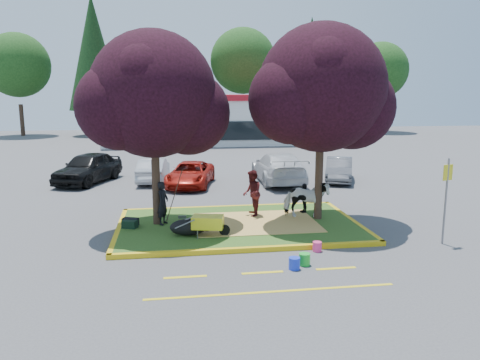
{
  "coord_description": "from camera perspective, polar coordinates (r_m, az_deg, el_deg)",
  "views": [
    {
      "loc": [
        -2.29,
        -15.5,
        4.63
      ],
      "look_at": [
        0.11,
        0.5,
        1.58
      ],
      "focal_mm": 35.0,
      "sensor_mm": 36.0,
      "label": 1
    }
  ],
  "objects": [
    {
      "name": "fire_lane_stripe_c",
      "position": [
        12.94,
        11.62,
        -10.51
      ],
      "size": [
        1.1,
        0.12,
        0.01
      ],
      "primitive_type": "cube",
      "color": "yellow",
      "rests_on": "ground"
    },
    {
      "name": "gear_bag_dark",
      "position": [
        16.39,
        -13.21,
        -5.0
      ],
      "size": [
        0.59,
        0.45,
        0.27
      ],
      "primitive_type": "cube",
      "rotation": [
        0.0,
        0.0,
        -0.37
      ],
      "color": "black",
      "rests_on": "median_island"
    },
    {
      "name": "cow",
      "position": [
        16.94,
        8.06,
        -2.35
      ],
      "size": [
        1.8,
        1.24,
        1.39
      ],
      "primitive_type": "imported",
      "rotation": [
        0.0,
        0.0,
        1.24
      ],
      "color": "white",
      "rests_on": "median_island"
    },
    {
      "name": "curb_right",
      "position": [
        17.36,
        13.36,
        -4.84
      ],
      "size": [
        0.16,
        5.3,
        0.15
      ],
      "primitive_type": "cube",
      "color": "gold",
      "rests_on": "ground"
    },
    {
      "name": "curb_near",
      "position": [
        13.89,
        1.44,
        -8.48
      ],
      "size": [
        8.3,
        0.16,
        0.15
      ],
      "primitive_type": "cube",
      "color": "gold",
      "rests_on": "ground"
    },
    {
      "name": "tree_purple_right",
      "position": [
        16.52,
        10.0,
        10.27
      ],
      "size": [
        5.3,
        4.4,
        6.82
      ],
      "color": "black",
      "rests_on": "median_island"
    },
    {
      "name": "fire_lane_long",
      "position": [
        11.34,
        3.97,
        -13.43
      ],
      "size": [
        6.0,
        0.1,
        0.01
      ],
      "primitive_type": "cube",
      "color": "yellow",
      "rests_on": "ground"
    },
    {
      "name": "curb_far",
      "position": [
        18.78,
        -1.29,
        -3.37
      ],
      "size": [
        8.3,
        0.16,
        0.15
      ],
      "primitive_type": "cube",
      "color": "gold",
      "rests_on": "ground"
    },
    {
      "name": "handler",
      "position": [
        16.22,
        -9.39,
        -2.79
      ],
      "size": [
        0.54,
        0.64,
        1.49
      ],
      "primitive_type": "imported",
      "rotation": [
        0.0,
        0.0,
        1.17
      ],
      "color": "black",
      "rests_on": "median_island"
    },
    {
      "name": "fire_lane_stripe_b",
      "position": [
        12.42,
        2.75,
        -11.21
      ],
      "size": [
        1.1,
        0.12,
        0.01
      ],
      "primitive_type": "cube",
      "color": "yellow",
      "rests_on": "ground"
    },
    {
      "name": "bucket_blue",
      "position": [
        12.66,
        6.64,
        -10.06
      ],
      "size": [
        0.31,
        0.31,
        0.32
      ],
      "primitive_type": "cylinder",
      "rotation": [
        0.0,
        0.0,
        -0.02
      ],
      "color": "blue",
      "rests_on": "ground"
    },
    {
      "name": "wheelbarrow",
      "position": [
        14.78,
        -3.91,
        -5.17
      ],
      "size": [
        1.75,
        0.78,
        0.66
      ],
      "rotation": [
        0.0,
        0.0,
        -0.22
      ],
      "color": "black",
      "rests_on": "median_island"
    },
    {
      "name": "gear_bag_green",
      "position": [
        16.15,
        -13.28,
        -5.26
      ],
      "size": [
        0.56,
        0.46,
        0.26
      ],
      "primitive_type": "cube",
      "rotation": [
        0.0,
        0.0,
        -0.38
      ],
      "color": "black",
      "rests_on": "median_island"
    },
    {
      "name": "car_black",
      "position": [
        25.43,
        -18.03,
        1.45
      ],
      "size": [
        3.46,
        4.99,
        1.58
      ],
      "primitive_type": "imported",
      "rotation": [
        0.0,
        0.0,
        -0.38
      ],
      "color": "black",
      "rests_on": "ground"
    },
    {
      "name": "sign_post",
      "position": [
        15.52,
        23.86,
        -1.27
      ],
      "size": [
        0.36,
        0.15,
        2.67
      ],
      "rotation": [
        0.0,
        0.0,
        0.32
      ],
      "color": "slate",
      "rests_on": "ground"
    },
    {
      "name": "straw_bedding",
      "position": [
        16.39,
        1.95,
        -5.18
      ],
      "size": [
        4.2,
        3.0,
        0.01
      ],
      "primitive_type": "cube",
      "color": "tan",
      "rests_on": "median_island"
    },
    {
      "name": "median_island",
      "position": [
        16.32,
        -0.13,
        -5.54
      ],
      "size": [
        8.0,
        5.0,
        0.15
      ],
      "primitive_type": "cube",
      "color": "#294916",
      "rests_on": "ground"
    },
    {
      "name": "bucket_pink",
      "position": [
        14.11,
        9.38,
        -8.01
      ],
      "size": [
        0.27,
        0.27,
        0.29
      ],
      "primitive_type": "cylinder",
      "rotation": [
        0.0,
        0.0,
        -0.01
      ],
      "color": "#F93780",
      "rests_on": "ground"
    },
    {
      "name": "retail_building",
      "position": [
        43.76,
        -2.92,
        7.53
      ],
      "size": [
        20.4,
        8.4,
        4.4
      ],
      "color": "silver",
      "rests_on": "ground"
    },
    {
      "name": "bucket_green",
      "position": [
        12.98,
        7.87,
        -9.56
      ],
      "size": [
        0.4,
        0.4,
        0.33
      ],
      "primitive_type": "cylinder",
      "rotation": [
        0.0,
        0.0,
        -0.39
      ],
      "color": "green",
      "rests_on": "ground"
    },
    {
      "name": "car_red",
      "position": [
        23.49,
        -6.07,
        0.72
      ],
      "size": [
        2.9,
        4.64,
        1.2
      ],
      "primitive_type": "imported",
      "rotation": [
        0.0,
        0.0,
        -0.23
      ],
      "color": "#A1170D",
      "rests_on": "ground"
    },
    {
      "name": "curb_left",
      "position": [
        16.25,
        -14.59,
        -5.96
      ],
      "size": [
        0.16,
        5.3,
        0.15
      ],
      "primitive_type": "cube",
      "color": "gold",
      "rests_on": "ground"
    },
    {
      "name": "ground",
      "position": [
        16.34,
        -0.13,
        -5.79
      ],
      "size": [
        90.0,
        90.0,
        0.0
      ],
      "primitive_type": "plane",
      "color": "#424244",
      "rests_on": "ground"
    },
    {
      "name": "car_grey",
      "position": [
        25.17,
        11.98,
        1.26
      ],
      "size": [
        2.57,
        3.97,
        1.23
      ],
      "primitive_type": "imported",
      "rotation": [
        0.0,
        0.0,
        -0.37
      ],
      "color": "#52545A",
      "rests_on": "ground"
    },
    {
      "name": "fire_lane_stripe_a",
      "position": [
        12.21,
        -6.69,
        -11.66
      ],
      "size": [
        1.1,
        0.12,
        0.01
      ],
      "primitive_type": "cube",
      "color": "yellow",
      "rests_on": "ground"
    },
    {
      "name": "treeline",
      "position": [
        53.32,
        -4.88,
        13.96
      ],
      "size": [
        46.58,
        7.8,
        14.63
      ],
      "color": "black",
      "rests_on": "ground"
    },
    {
      "name": "tree_purple_left",
      "position": [
        15.89,
        -10.45,
        9.52
      ],
      "size": [
        5.06,
        4.2,
        6.51
      ],
      "color": "black",
      "rests_on": "median_island"
    },
    {
      "name": "visitor_b",
      "position": [
        17.75,
        7.84,
        -2.19
      ],
      "size": [
        0.33,
        0.68,
        1.12
      ],
      "primitive_type": "imported",
      "rotation": [
        0.0,
        0.0,
        -1.49
      ],
      "color": "black",
      "rests_on": "median_island"
    },
    {
      "name": "calf",
      "position": [
        15.03,
        -6.28,
        -5.71
      ],
      "size": [
        1.32,
        0.94,
        0.52
      ],
      "primitive_type": "ellipsoid",
      "rotation": [
        0.0,
        0.0,
        0.23
      ],
      "color": "black",
      "rests_on": "median_island"
    },
    {
      "name": "visitor_a",
      "position": [
        17.08,
        1.47,
        -1.62
      ],
      "size": [
        0.71,
        0.87,
        1.69
      ],
      "primitive_type": "imported",
      "rotation": [
        0.0,
        0.0,
        -1.66
      ],
      "color": "#4A1516",
      "rests_on": "median_island"
    },
    {
      "name": "car_white",
      "position": [
        24.38,
        4.69,
        1.54
      ],
      "size": [
        2.26,
        5.4,
        1.56
      ],
      "primitive_type": "imported",
      "rotation": [
        0.0,
        0.0,
        3.13
      ],
      "color": "silver",
      "rests_on": "ground"
    },
    {
      "name": "car_silver",
      "position": [
        24.87,
        -10.51,
        1.22
      ],
      "size": [
        1.71,
        3.92,
        1.25
      ],
      "primitive_type": "imported",
      "rotation": [
        0.0,
        0.0,
        3.04
      ],
      "color": "#ADB0B6",
      "rests_on": "ground"
    }
  ]
}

